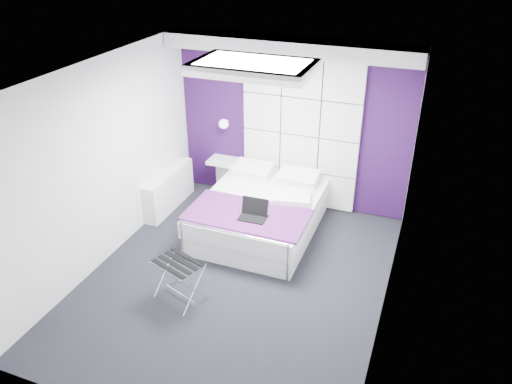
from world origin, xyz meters
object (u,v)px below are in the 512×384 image
bed (260,213)px  luggage_rack (180,280)px  nightstand (224,161)px  wall_lamp (225,123)px  radiator (169,190)px  laptop (254,213)px

bed → luggage_rack: size_ratio=3.67×
nightstand → bed: bearing=-42.5°
wall_lamp → radiator: 1.35m
luggage_rack → nightstand: bearing=122.1°
radiator → bed: bed is taller
nightstand → luggage_rack: (0.58, -2.59, -0.33)m
wall_lamp → luggage_rack: 2.86m
bed → luggage_rack: bed is taller
radiator → nightstand: bearing=48.9°
bed → nightstand: bed is taller
wall_lamp → bed: size_ratio=0.08×
nightstand → laptop: size_ratio=1.36×
nightstand → luggage_rack: bearing=-77.5°
bed → wall_lamp: bearing=135.9°
nightstand → radiator: bearing=-131.1°
luggage_rack → laptop: size_ratio=1.50×
wall_lamp → nightstand: wall_lamp is taller
nightstand → laptop: 1.73m
luggage_rack → laptop: bearing=88.3°
bed → luggage_rack: (-0.36, -1.74, -0.03)m
radiator → nightstand: 1.00m
bed → laptop: (0.11, -0.52, 0.32)m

